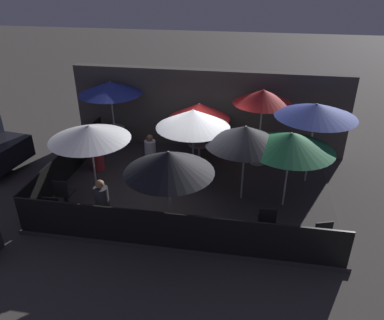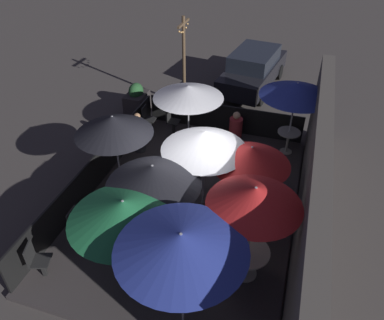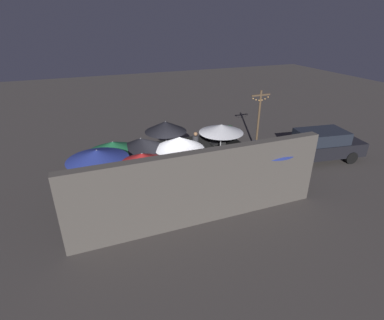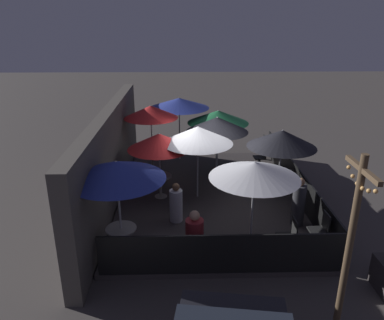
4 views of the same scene
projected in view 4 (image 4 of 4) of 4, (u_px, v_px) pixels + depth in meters
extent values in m
plane|color=#423D3A|center=(209.00, 198.00, 11.81)|extent=(60.00, 60.00, 0.00)
cube|color=#383333|center=(209.00, 197.00, 11.79)|extent=(7.79, 5.48, 0.12)
cube|color=#4C4742|center=(111.00, 157.00, 11.24)|extent=(9.39, 0.36, 2.84)
cube|color=black|center=(295.00, 180.00, 11.66)|extent=(7.59, 0.05, 0.95)
cube|color=black|center=(221.00, 254.00, 8.00)|extent=(0.05, 5.28, 0.95)
cylinder|color=#B2B2B7|center=(152.00, 141.00, 12.99)|extent=(0.05, 0.05, 2.46)
cone|color=red|center=(151.00, 112.00, 12.63)|extent=(1.84, 1.84, 0.42)
cylinder|color=#B2B2B7|center=(160.00, 166.00, 11.30)|extent=(0.05, 0.05, 2.05)
cone|color=red|center=(159.00, 141.00, 11.02)|extent=(1.90, 1.90, 0.48)
cylinder|color=#B2B2B7|center=(120.00, 211.00, 8.32)|extent=(0.05, 0.05, 2.37)
cone|color=#283893|center=(117.00, 170.00, 7.97)|extent=(2.13, 2.13, 0.41)
cylinder|color=#B2B2B7|center=(198.00, 163.00, 11.29)|extent=(0.05, 0.05, 2.25)
cone|color=silver|center=(198.00, 135.00, 10.98)|extent=(2.09, 2.09, 0.51)
cylinder|color=#B2B2B7|center=(218.00, 139.00, 13.78)|extent=(0.05, 0.05, 2.12)
cone|color=#1E6B3D|center=(218.00, 117.00, 13.49)|extent=(2.23, 2.23, 0.46)
cylinder|color=#B2B2B7|center=(217.00, 148.00, 12.71)|extent=(0.05, 0.05, 2.16)
cone|color=black|center=(217.00, 124.00, 12.41)|extent=(2.09, 2.09, 0.50)
cylinder|color=#B2B2B7|center=(179.00, 129.00, 14.36)|extent=(0.05, 0.05, 2.43)
cone|color=#283893|center=(179.00, 103.00, 14.00)|extent=(2.26, 2.26, 0.38)
cylinder|color=#B2B2B7|center=(280.00, 165.00, 11.25)|extent=(0.05, 0.05, 2.17)
cone|color=black|center=(282.00, 138.00, 10.95)|extent=(2.05, 2.05, 0.51)
cylinder|color=#B2B2B7|center=(253.00, 203.00, 8.98)|extent=(0.05, 0.05, 2.10)
cone|color=silver|center=(255.00, 170.00, 8.67)|extent=(2.14, 2.14, 0.39)
cylinder|color=#9E998E|center=(153.00, 173.00, 13.42)|extent=(0.52, 0.52, 0.02)
cylinder|color=#9E998E|center=(153.00, 164.00, 13.30)|extent=(0.08, 0.08, 0.70)
cylinder|color=#9E998E|center=(153.00, 155.00, 13.17)|extent=(0.94, 0.94, 0.04)
cylinder|color=#9E998E|center=(161.00, 196.00, 11.66)|extent=(0.39, 0.39, 0.02)
cylinder|color=#9E998E|center=(161.00, 187.00, 11.54)|extent=(0.08, 0.08, 0.68)
cylinder|color=#9E998E|center=(160.00, 176.00, 11.42)|extent=(0.70, 0.70, 0.04)
cylinder|color=#9E998E|center=(123.00, 256.00, 8.74)|extent=(0.39, 0.39, 0.02)
cylinder|color=#9E998E|center=(122.00, 243.00, 8.62)|extent=(0.08, 0.08, 0.72)
cylinder|color=#9E998E|center=(121.00, 229.00, 8.48)|extent=(0.70, 0.70, 0.04)
cube|color=black|center=(261.00, 153.00, 14.71)|extent=(0.10, 0.10, 0.46)
cube|color=black|center=(261.00, 147.00, 14.63)|extent=(0.51, 0.51, 0.04)
cube|color=black|center=(266.00, 141.00, 14.60)|extent=(0.39, 0.15, 0.44)
cube|color=black|center=(316.00, 240.00, 8.94)|extent=(0.08, 0.08, 0.47)
cube|color=black|center=(318.00, 231.00, 8.85)|extent=(0.42, 0.42, 0.04)
cube|color=black|center=(326.00, 222.00, 8.78)|extent=(0.40, 0.05, 0.44)
cube|color=black|center=(285.00, 246.00, 8.77)|extent=(0.08, 0.08, 0.42)
cube|color=black|center=(286.00, 237.00, 8.69)|extent=(0.40, 0.40, 0.04)
cube|color=black|center=(295.00, 228.00, 8.61)|extent=(0.40, 0.03, 0.44)
cube|color=black|center=(259.00, 164.00, 13.65)|extent=(0.08, 0.08, 0.46)
cube|color=black|center=(259.00, 157.00, 13.56)|extent=(0.42, 0.42, 0.04)
cube|color=black|center=(265.00, 151.00, 13.49)|extent=(0.40, 0.05, 0.44)
cylinder|color=maroon|center=(195.00, 238.00, 8.63)|extent=(0.54, 0.54, 0.92)
sphere|color=tan|center=(195.00, 216.00, 8.42)|extent=(0.24, 0.24, 0.24)
cylinder|color=#333338|center=(298.00, 205.00, 9.90)|extent=(0.45, 0.45, 1.14)
sphere|color=#9E704C|center=(301.00, 182.00, 9.66)|extent=(0.21, 0.21, 0.21)
cylinder|color=silver|center=(176.00, 206.00, 10.13)|extent=(0.50, 0.50, 0.91)
sphere|color=brown|center=(176.00, 187.00, 9.93)|extent=(0.21, 0.21, 0.21)
cylinder|color=brown|center=(349.00, 251.00, 6.21)|extent=(0.12, 0.12, 3.41)
cube|color=brown|center=(363.00, 170.00, 5.69)|extent=(1.10, 0.08, 0.08)
sphere|color=#F4B260|center=(376.00, 191.00, 5.31)|extent=(0.07, 0.07, 0.07)
sphere|color=#F4B260|center=(369.00, 191.00, 5.51)|extent=(0.07, 0.07, 0.07)
sphere|color=#F4B260|center=(363.00, 188.00, 5.70)|extent=(0.07, 0.07, 0.07)
sphere|color=#F4B260|center=(357.00, 184.00, 5.87)|extent=(0.07, 0.07, 0.07)
sphere|color=#F4B260|center=(353.00, 176.00, 6.03)|extent=(0.07, 0.07, 0.07)
sphere|color=#F4B260|center=(349.00, 167.00, 6.17)|extent=(0.07, 0.07, 0.07)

